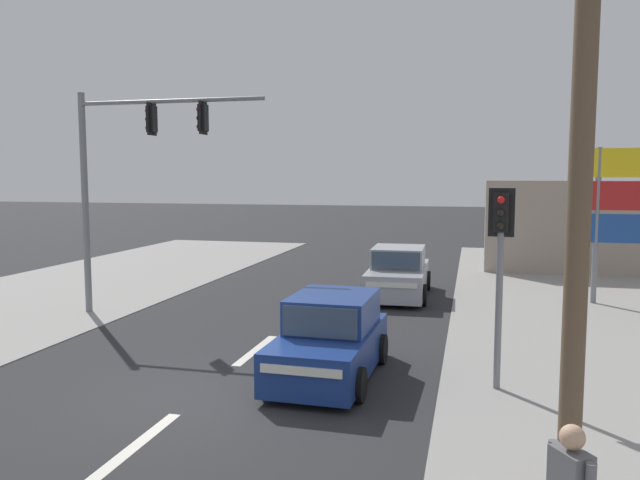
# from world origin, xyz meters

# --- Properties ---
(ground_plane) EXTENTS (140.00, 140.00, 0.00)m
(ground_plane) POSITION_xyz_m (0.00, 0.00, 0.00)
(ground_plane) COLOR #28282B
(lane_dash_near) EXTENTS (0.20, 2.40, 0.01)m
(lane_dash_near) POSITION_xyz_m (0.00, -2.00, 0.00)
(lane_dash_near) COLOR silver
(lane_dash_near) RESTS_ON ground
(lane_dash_mid) EXTENTS (0.20, 2.40, 0.01)m
(lane_dash_mid) POSITION_xyz_m (0.00, 3.00, 0.00)
(lane_dash_mid) COLOR silver
(lane_dash_mid) RESTS_ON ground
(lane_dash_far) EXTENTS (0.20, 2.40, 0.01)m
(lane_dash_far) POSITION_xyz_m (0.00, 8.00, 0.00)
(lane_dash_far) COLOR silver
(lane_dash_far) RESTS_ON ground
(utility_pole_foreground_right) EXTENTS (3.77, 0.69, 10.14)m
(utility_pole_foreground_right) POSITION_xyz_m (5.51, -2.22, 5.44)
(utility_pole_foreground_right) COLOR brown
(utility_pole_foreground_right) RESTS_ON ground
(traffic_signal_mast) EXTENTS (5.29, 0.45, 6.00)m
(traffic_signal_mast) POSITION_xyz_m (-4.50, 5.50, 4.15)
(traffic_signal_mast) COLOR slate
(traffic_signal_mast) RESTS_ON ground
(pedestal_signal_right_kerb) EXTENTS (0.44, 0.30, 3.56)m
(pedestal_signal_right_kerb) POSITION_xyz_m (4.99, 1.62, 2.42)
(pedestal_signal_right_kerb) COLOR slate
(pedestal_signal_right_kerb) RESTS_ON ground
(shopping_plaza_sign) EXTENTS (2.10, 0.16, 4.60)m
(shopping_plaza_sign) POSITION_xyz_m (8.89, 10.09, 2.98)
(shopping_plaza_sign) COLOR slate
(shopping_plaza_sign) RESTS_ON ground
(hatchback_oncoming_mid) EXTENTS (1.85, 3.68, 1.53)m
(hatchback_oncoming_mid) POSITION_xyz_m (1.97, 1.66, 0.70)
(hatchback_oncoming_mid) COLOR navy
(hatchback_oncoming_mid) RESTS_ON ground
(sedan_receding_far) EXTENTS (1.97, 4.28, 1.56)m
(sedan_receding_far) POSITION_xyz_m (2.29, 9.84, 0.70)
(sedan_receding_far) COLOR #A3A8AD
(sedan_receding_far) RESTS_ON ground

